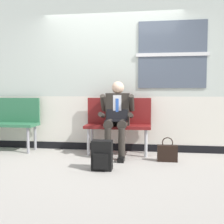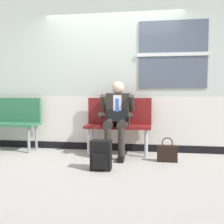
{
  "view_description": "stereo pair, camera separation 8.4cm",
  "coord_description": "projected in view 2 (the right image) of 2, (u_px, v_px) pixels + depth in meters",
  "views": [
    {
      "loc": [
        0.69,
        -4.23,
        1.08
      ],
      "look_at": [
        0.07,
        0.17,
        0.75
      ],
      "focal_mm": 43.36,
      "sensor_mm": 36.0,
      "label": 1
    },
    {
      "loc": [
        0.78,
        -4.22,
        1.08
      ],
      "look_at": [
        0.07,
        0.17,
        0.75
      ],
      "focal_mm": 43.36,
      "sensor_mm": 36.0,
      "label": 2
    }
  ],
  "objects": [
    {
      "name": "bench_empty",
      "position": [
        9.0,
        119.0,
        5.06
      ],
      "size": [
        1.15,
        0.42,
        0.97
      ],
      "color": "#2D6B47",
      "rests_on": "ground"
    },
    {
      "name": "handbag",
      "position": [
        167.0,
        153.0,
        4.18
      ],
      "size": [
        0.31,
        0.11,
        0.38
      ],
      "color": "black",
      "rests_on": "ground"
    },
    {
      "name": "ground_plane",
      "position": [
        106.0,
        159.0,
        4.36
      ],
      "size": [
        18.0,
        18.0,
        0.0
      ],
      "primitive_type": "plane",
      "color": "#9E9991"
    },
    {
      "name": "bench_with_person",
      "position": [
        119.0,
        121.0,
        4.73
      ],
      "size": [
        1.13,
        0.42,
        0.97
      ],
      "color": "maroon",
      "rests_on": "ground"
    },
    {
      "name": "backpack",
      "position": [
        101.0,
        156.0,
        3.73
      ],
      "size": [
        0.28,
        0.22,
        0.41
      ],
      "color": "black",
      "rests_on": "ground"
    },
    {
      "name": "person_seated",
      "position": [
        117.0,
        116.0,
        4.52
      ],
      "size": [
        0.57,
        0.7,
        1.26
      ],
      "color": "#2D2823",
      "rests_on": "ground"
    },
    {
      "name": "station_wall",
      "position": [
        114.0,
        67.0,
        4.95
      ],
      "size": [
        6.13,
        0.16,
        3.09
      ],
      "color": "beige",
      "rests_on": "ground"
    }
  ]
}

